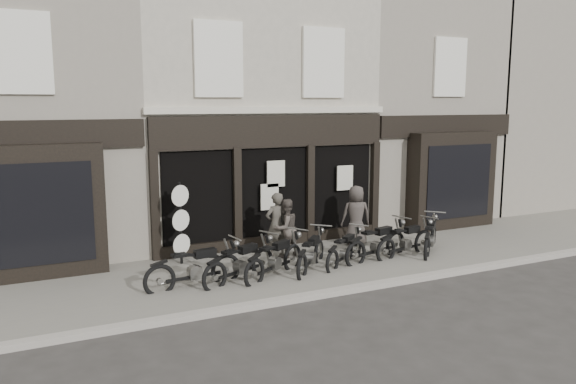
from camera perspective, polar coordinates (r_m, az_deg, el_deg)
name	(u,v)px	position (r m, az deg, el deg)	size (l,w,h in m)	color
ground_plane	(323,277)	(14.04, 3.59, -8.61)	(90.00, 90.00, 0.00)	#2D2B28
pavement	(306,265)	(14.78, 1.87, -7.44)	(30.00, 4.20, 0.12)	slate
kerb	(350,289)	(13.00, 6.32, -9.81)	(30.00, 0.25, 0.13)	gray
central_building	(236,108)	(18.79, -5.28, 8.50)	(7.30, 6.22, 8.34)	#B9B09F
neighbour_left	(24,110)	(17.55, -25.21, 7.51)	(5.60, 6.73, 8.34)	gray
neighbour_right	(395,108)	(21.79, 10.79, 8.35)	(5.60, 6.73, 8.34)	gray
filler_right	(544,106)	(27.48, 24.61, 7.94)	(11.00, 6.00, 8.20)	gray
motorcycle_0	(195,271)	(13.10, -9.43, -7.96)	(2.37, 0.65, 1.13)	black
motorcycle_1	(240,266)	(13.39, -4.86, -7.54)	(2.16, 1.22, 1.10)	black
motorcycle_2	(275,262)	(13.68, -1.33, -7.15)	(2.08, 1.40, 1.10)	black
motorcycle_3	(311,257)	(14.22, 2.37, -6.60)	(1.71, 1.75, 1.05)	black
motorcycle_4	(345,253)	(14.72, 5.79, -6.19)	(1.82, 1.38, 0.99)	black
motorcycle_5	(377,246)	(15.25, 9.03, -5.49)	(2.33, 0.96, 1.14)	black
motorcycle_6	(406,244)	(15.79, 11.88, -5.17)	(2.21, 0.78, 1.07)	black
motorcycle_7	(430,240)	(16.33, 14.26, -4.76)	(1.80, 1.75, 1.08)	black
man_left	(276,225)	(15.16, -1.20, -3.35)	(0.64, 0.42, 1.76)	#413D35
man_centre	(286,228)	(15.12, -0.25, -3.70)	(0.77, 0.60, 1.59)	#49413B
man_right	(356,215)	(16.51, 6.92, -2.37)	(0.86, 0.56, 1.76)	#3F3834
advert_sign_post	(181,227)	(14.70, -10.83, -3.49)	(0.52, 0.35, 2.26)	black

